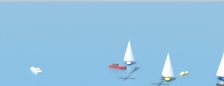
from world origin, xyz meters
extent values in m
cube|color=white|center=(43.37, 6.55, 0.59)|extent=(7.68, 3.71, 1.18)
cone|color=white|center=(47.80, 5.70, 0.59)|extent=(2.30, 2.67, 2.36)
cube|color=silver|center=(42.83, 6.66, 1.62)|extent=(2.89, 2.34, 0.88)
cube|color=#B21E1E|center=(25.36, -27.33, 0.59)|extent=(7.61, 3.61, 1.17)
cone|color=#B21E1E|center=(20.95, -28.14, 0.59)|extent=(2.26, 2.64, 2.34)
cube|color=#38383D|center=(25.89, -27.24, 1.61)|extent=(2.85, 2.30, 0.88)
ellipsoid|color=#23478C|center=(-22.01, -45.95, 0.73)|extent=(9.55, 9.37, 1.46)
cylinder|color=#B2B2B7|center=(-21.45, -46.50, 7.48)|extent=(0.14, 0.14, 12.02)
cone|color=white|center=(-22.39, -45.59, 6.87)|extent=(8.13, 8.13, 10.22)
cube|color=gold|center=(-5.93, -39.42, 0.36)|extent=(1.91, 4.59, 0.71)
cone|color=gold|center=(-5.63, -42.13, 0.36)|extent=(1.54, 1.29, 1.43)
cube|color=silver|center=(-5.97, -39.09, 0.98)|extent=(1.31, 1.68, 0.54)
ellipsoid|color=white|center=(29.15, -40.54, 0.75)|extent=(9.17, 10.20, 1.51)
cylinder|color=#B2B2B7|center=(29.66, -41.16, 7.69)|extent=(0.14, 0.14, 12.36)
cone|color=white|center=(28.80, -40.13, 7.07)|extent=(8.32, 8.32, 10.51)
ellipsoid|color=gold|center=(-5.83, -28.39, 0.71)|extent=(8.20, 9.91, 1.42)
cylinder|color=#B2B2B7|center=(-5.39, -29.01, 7.25)|extent=(0.14, 0.14, 11.67)
cone|color=white|center=(-6.12, -27.97, 6.67)|extent=(7.78, 7.78, 9.92)
cube|color=black|center=(-28.57, -34.83, 0.42)|extent=(5.34, 2.08, 0.83)
cube|color=gray|center=(-28.18, -34.86, 1.15)|extent=(1.93, 1.48, 0.63)
camera|label=1|loc=(-103.89, 97.45, 39.65)|focal=59.94mm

